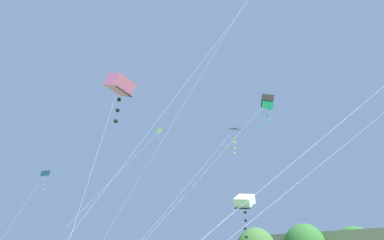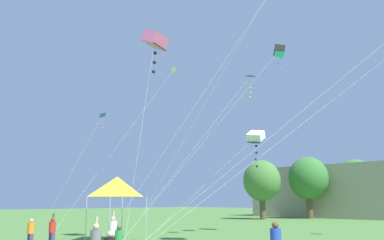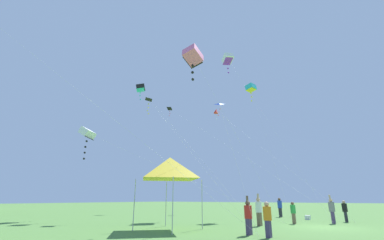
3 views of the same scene
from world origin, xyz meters
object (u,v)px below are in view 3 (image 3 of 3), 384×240
Objects in this scene: person_red_shirt at (248,216)px; kite_cyan_box_0 at (251,88)px; kite_pink_box_4 at (193,56)px; kite_black_box_7 at (141,88)px; kite_blue_delta_8 at (220,106)px; kite_white_box_1 at (228,59)px; kite_red_diamond_5 at (216,111)px; person_green_shirt at (293,212)px; kite_white_box_9 at (87,134)px; person_orange_shirt at (268,218)px; kite_black_delta_6 at (149,101)px; person_black_shirt at (345,210)px; person_grey_shirt at (332,209)px; cooler_box at (308,217)px; person_white_shirt at (259,210)px; festival_tent at (170,168)px; person_blue_shirt at (280,207)px.

kite_cyan_box_0 reaches higher than person_red_shirt.
kite_cyan_box_0 is at bearing -3.15° from kite_pink_box_4.
kite_blue_delta_8 is at bearing -110.24° from kite_black_box_7.
kite_red_diamond_5 is (4.32, 4.49, -5.76)m from kite_white_box_1.
person_green_shirt is at bearing -49.63° from kite_pink_box_4.
kite_black_box_7 reaches higher than kite_white_box_9.
kite_red_diamond_5 is at bearing 46.11° from kite_white_box_1.
kite_red_diamond_5 reaches higher than person_orange_shirt.
kite_cyan_box_0 reaches higher than kite_black_delta_6.
kite_pink_box_4 is at bearing -108.20° from kite_black_delta_6.
kite_cyan_box_0 reaches higher than person_green_shirt.
person_orange_shirt is at bearing -164.09° from person_black_shirt.
person_green_shirt is 7.53m from person_red_shirt.
kite_white_box_1 is (8.77, 8.90, 19.94)m from person_green_shirt.
kite_pink_box_4 reaches higher than person_orange_shirt.
person_red_shirt is at bearing -122.04° from kite_blue_delta_8.
kite_cyan_box_0 is at bearing -124.92° from person_grey_shirt.
kite_black_delta_6 is at bearing -54.98° from kite_white_box_9.
cooler_box is 0.04× the size of kite_black_box_7.
kite_cyan_box_0 is 0.86× the size of kite_red_diamond_5.
kite_blue_delta_8 is (-12.81, -2.49, -6.68)m from kite_cyan_box_0.
kite_white_box_1 is (16.29, 8.54, 19.84)m from person_red_shirt.
kite_black_box_7 reaches higher than kite_blue_delta_8.
kite_white_box_1 is 14.98m from kite_black_delta_6.
kite_cyan_box_0 is at bearing -45.49° from kite_white_box_9.
cooler_box is 0.27× the size of person_white_shirt.
person_orange_shirt is 14.38m from kite_pink_box_4.
person_orange_shirt is at bearing -149.89° from kite_white_box_1.
person_red_shirt is (-7.52, 0.36, 0.10)m from person_green_shirt.
kite_pink_box_4 is at bearing -128.81° from person_white_shirt.
person_orange_shirt is 7.87m from kite_blue_delta_8.
kite_red_diamond_5 is (15.96, 11.85, 13.98)m from person_white_shirt.
festival_tent is at bearing 158.29° from cooler_box.
person_black_shirt is at bearing -119.20° from kite_red_diamond_5.
kite_cyan_box_0 is at bearing -43.36° from person_green_shirt.
person_black_shirt is 0.09× the size of kite_red_diamond_5.
kite_white_box_9 is (-7.84, 20.17, 7.06)m from person_grey_shirt.
person_grey_shirt reaches higher than person_orange_shirt.
festival_tent is 0.29× the size of kite_cyan_box_0.
kite_cyan_box_0 is (14.54, 5.79, 13.61)m from person_orange_shirt.
person_blue_shirt is at bearing -47.58° from kite_black_delta_6.
person_black_shirt is 0.11× the size of kite_black_box_7.
person_orange_shirt is 21.81m from kite_black_box_7.
person_black_shirt is 16.03m from kite_cyan_box_0.
person_black_shirt is at bearing -73.64° from kite_black_box_7.
kite_white_box_9 is (-10.75, 17.80, 7.87)m from cooler_box.
kite_white_box_1 is at bearing 23.09° from kite_blue_delta_8.
kite_pink_box_4 is 7.75m from kite_black_delta_6.
person_grey_shirt is 1.07× the size of person_red_shirt.
kite_white_box_1 reaches higher than kite_cyan_box_0.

